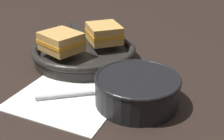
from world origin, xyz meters
name	(u,v)px	position (x,y,z in m)	size (l,w,h in m)	color
ground_plane	(97,85)	(0.00, 0.00, 0.00)	(4.00, 4.00, 0.00)	black
napkin	(66,98)	(-0.03, -0.08, 0.00)	(0.21, 0.18, 0.00)	white
soup_bowl	(137,88)	(0.11, -0.03, 0.03)	(0.17, 0.17, 0.06)	black
spoon	(96,92)	(0.02, -0.04, 0.01)	(0.15, 0.12, 0.01)	silver
skillet	(84,52)	(-0.09, 0.11, 0.02)	(0.30, 0.34, 0.04)	black
sandwich_near_left	(61,42)	(-0.13, 0.06, 0.07)	(0.12, 0.11, 0.05)	tan
sandwich_near_right	(104,33)	(-0.06, 0.16, 0.07)	(0.13, 0.13, 0.05)	tan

